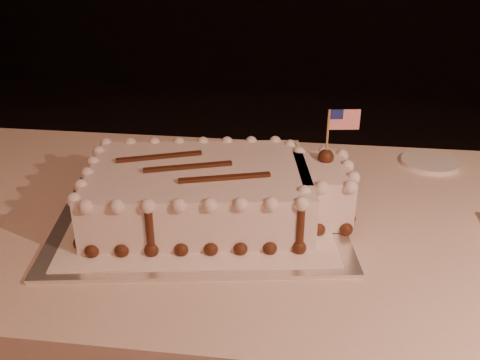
# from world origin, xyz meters

# --- Properties ---
(banquet_table) EXTENTS (2.40, 0.80, 0.75)m
(banquet_table) POSITION_xyz_m (0.00, 0.60, 0.38)
(banquet_table) COLOR beige
(banquet_table) RESTS_ON ground
(cake_board) EXTENTS (0.62, 0.50, 0.01)m
(cake_board) POSITION_xyz_m (-0.24, 0.57, 0.75)
(cake_board) COLOR silver
(cake_board) RESTS_ON banquet_table
(doily) EXTENTS (0.55, 0.45, 0.00)m
(doily) POSITION_xyz_m (-0.24, 0.57, 0.76)
(doily) COLOR white
(doily) RESTS_ON cake_board
(sheet_cake) EXTENTS (0.54, 0.36, 0.21)m
(sheet_cake) POSITION_xyz_m (-0.21, 0.57, 0.81)
(sheet_cake) COLOR white
(sheet_cake) RESTS_ON doily
(side_plate) EXTENTS (0.14, 0.14, 0.01)m
(side_plate) POSITION_xyz_m (0.26, 0.90, 0.76)
(side_plate) COLOR white
(side_plate) RESTS_ON banquet_table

